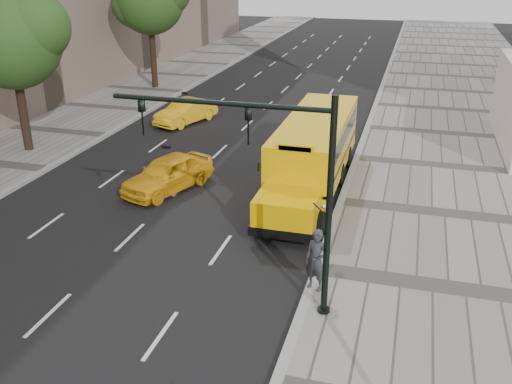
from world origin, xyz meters
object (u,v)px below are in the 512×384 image
(pedestrian, at_px, (316,260))
(traffic_signal, at_px, (278,178))
(tree_b, at_px, (13,39))
(school_bus, at_px, (314,147))
(taxi_near, at_px, (168,173))
(taxi_far, at_px, (186,112))

(pedestrian, xyz_separation_m, traffic_signal, (-0.96, -1.11, 2.96))
(tree_b, xyz_separation_m, traffic_signal, (15.60, -10.17, -1.66))
(traffic_signal, bearing_deg, tree_b, 146.90)
(school_bus, distance_m, taxi_near, 6.45)
(taxi_far, xyz_separation_m, traffic_signal, (9.89, -17.39, 3.38))
(taxi_near, bearing_deg, pedestrian, -19.06)
(tree_b, height_order, traffic_signal, tree_b)
(taxi_near, xyz_separation_m, pedestrian, (7.60, -6.31, 0.37))
(school_bus, xyz_separation_m, pedestrian, (1.65, -8.57, -0.63))
(tree_b, height_order, school_bus, tree_b)
(traffic_signal, bearing_deg, pedestrian, 49.28)
(tree_b, xyz_separation_m, taxi_near, (8.96, -2.75, -4.98))
(school_bus, relative_size, taxi_near, 2.58)
(school_bus, distance_m, traffic_signal, 9.99)
(school_bus, xyz_separation_m, taxi_near, (-5.95, -2.26, -1.00))
(pedestrian, bearing_deg, traffic_signal, -110.97)
(tree_b, distance_m, taxi_far, 10.50)
(tree_b, bearing_deg, taxi_near, -17.05)
(taxi_far, distance_m, pedestrian, 19.57)
(school_bus, relative_size, traffic_signal, 1.81)
(traffic_signal, bearing_deg, taxi_far, 119.62)
(pedestrian, bearing_deg, taxi_near, 160.06)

